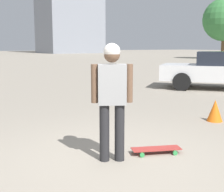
{
  "coord_description": "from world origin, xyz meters",
  "views": [
    {
      "loc": [
        3.71,
        -2.34,
        1.66
      ],
      "look_at": [
        0.0,
        0.0,
        0.96
      ],
      "focal_mm": 50.0,
      "sensor_mm": 36.0,
      "label": 1
    }
  ],
  "objects_px": {
    "person": "(112,92)",
    "traffic_cone": "(215,111)",
    "car_parked_near": "(222,70)",
    "skateboard": "(156,149)"
  },
  "relations": [
    {
      "from": "skateboard",
      "to": "car_parked_near",
      "type": "distance_m",
      "value": 8.3
    },
    {
      "from": "person",
      "to": "traffic_cone",
      "type": "relative_size",
      "value": 3.52
    },
    {
      "from": "car_parked_near",
      "to": "person",
      "type": "bearing_deg",
      "value": 78.99
    },
    {
      "from": "skateboard",
      "to": "car_parked_near",
      "type": "xyz_separation_m",
      "value": [
        -4.38,
        7.02,
        0.69
      ]
    },
    {
      "from": "car_parked_near",
      "to": "traffic_cone",
      "type": "bearing_deg",
      "value": 87.47
    },
    {
      "from": "person",
      "to": "traffic_cone",
      "type": "height_order",
      "value": "person"
    },
    {
      "from": "person",
      "to": "skateboard",
      "type": "height_order",
      "value": "person"
    },
    {
      "from": "person",
      "to": "traffic_cone",
      "type": "xyz_separation_m",
      "value": [
        -0.82,
        3.24,
        -0.77
      ]
    },
    {
      "from": "person",
      "to": "car_parked_near",
      "type": "distance_m",
      "value": 8.86
    },
    {
      "from": "car_parked_near",
      "to": "traffic_cone",
      "type": "height_order",
      "value": "car_parked_near"
    }
  ]
}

